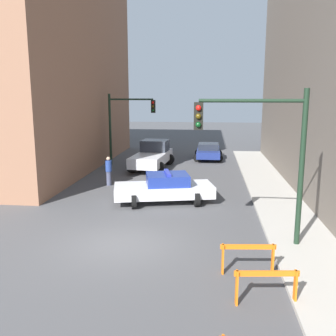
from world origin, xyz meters
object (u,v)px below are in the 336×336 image
Objects in this scene: police_car at (165,188)px; white_truck at (152,155)px; traffic_light_far at (125,119)px; barrier_mid at (266,282)px; barrier_back at (248,254)px; parked_car_near at (208,151)px; pedestrian_crossing at (109,171)px; traffic_light_near at (266,144)px.

white_truck reaches higher than police_car.
traffic_light_far is at bearing 10.15° from police_car.
barrier_mid is (5.49, -17.20, -0.29)m from white_truck.
barrier_back is at bearing -168.28° from police_car.
police_car is 12.83m from parked_car_near.
barrier_mid and barrier_back have the same top height.
traffic_light_far is 6.80m from pedestrian_crossing.
police_car is at bearing 112.46° from barrier_mid.
white_truck is at bearing 6.64° from pedestrian_crossing.
traffic_light_near reaches higher than police_car.
parked_car_near is 2.70× the size of barrier_mid.
traffic_light_far reaches higher than pedestrian_crossing.
barrier_back is (7.35, -16.43, -2.78)m from traffic_light_far.
pedestrian_crossing reaches higher than barrier_mid.
parked_car_near is 11.09m from pedestrian_crossing.
traffic_light_near is at bearing 84.17° from barrier_mid.
barrier_back is at bearing -65.89° from traffic_light_far.
pedestrian_crossing is 12.26m from barrier_back.
white_truck is 18.06m from barrier_mid.
barrier_mid is at bearing -67.03° from traffic_light_far.
pedestrian_crossing is (0.47, -6.29, -2.54)m from traffic_light_far.
traffic_light_near is at bearing -60.60° from traffic_light_far.
white_truck is 16.45m from barrier_back.
white_truck is 5.71m from pedestrian_crossing.
barrier_mid is at bearing -170.81° from police_car.
traffic_light_far is at bearing 112.97° from barrier_mid.
white_truck reaches higher than barrier_back.
police_car is at bearing 115.00° from barrier_back.
parked_car_near is (6.07, 3.28, -2.72)m from traffic_light_far.
traffic_light_near reaches higher than traffic_light_far.
white_truck is (-5.88, 13.42, -2.62)m from traffic_light_near.
traffic_light_near is at bearing -61.64° from white_truck.
pedestrian_crossing is (-3.61, 3.11, 0.14)m from police_car.
police_car is at bearing -66.57° from traffic_light_far.
traffic_light_near is at bearing -83.58° from parked_car_near.
police_car is 3.13× the size of barrier_back.
traffic_light_far is 3.40m from white_truck.
parked_car_near reaches higher than barrier_mid.
police_car is 4.76m from pedestrian_crossing.
traffic_light_near is 14.89m from white_truck.
traffic_light_near is 17.87m from parked_car_near.
barrier_mid is (7.18, -11.75, -0.24)m from pedestrian_crossing.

